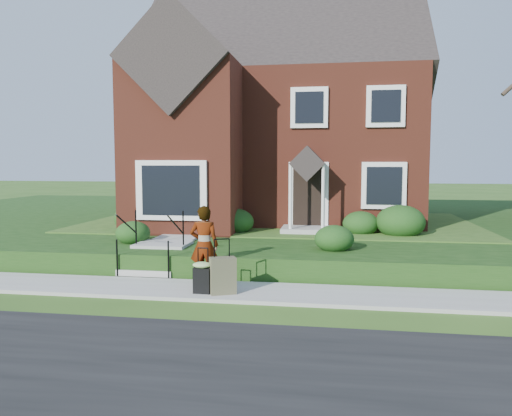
% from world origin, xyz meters
% --- Properties ---
extents(ground, '(120.00, 120.00, 0.00)m').
position_xyz_m(ground, '(0.00, 0.00, 0.00)').
color(ground, '#2D5119').
rests_on(ground, ground).
extents(street, '(60.00, 6.00, 0.01)m').
position_xyz_m(street, '(0.00, -5.00, 0.01)').
color(street, black).
rests_on(street, ground).
extents(sidewalk, '(60.00, 1.60, 0.08)m').
position_xyz_m(sidewalk, '(0.00, 0.00, 0.04)').
color(sidewalk, '#9E9B93').
rests_on(sidewalk, ground).
extents(terrace, '(44.00, 20.00, 0.60)m').
position_xyz_m(terrace, '(4.00, 10.90, 0.30)').
color(terrace, '#16380F').
rests_on(terrace, ground).
extents(walkway, '(1.20, 6.00, 0.06)m').
position_xyz_m(walkway, '(-2.50, 5.00, 0.63)').
color(walkway, '#9E9B93').
rests_on(walkway, terrace).
extents(main_house, '(10.40, 10.20, 9.40)m').
position_xyz_m(main_house, '(-0.21, 9.61, 5.26)').
color(main_house, maroon).
rests_on(main_house, terrace).
extents(front_steps, '(1.40, 2.02, 1.50)m').
position_xyz_m(front_steps, '(-2.50, 1.84, 0.47)').
color(front_steps, '#9E9B93').
rests_on(front_steps, ground).
extents(foundation_shrubs, '(9.88, 4.17, 1.09)m').
position_xyz_m(foundation_shrubs, '(-0.14, 4.80, 1.07)').
color(foundation_shrubs, '#113811').
rests_on(foundation_shrubs, terrace).
extents(woman, '(0.68, 0.47, 1.79)m').
position_xyz_m(woman, '(-0.84, 0.39, 0.98)').
color(woman, '#999999').
rests_on(woman, sidewalk).
extents(suitcase_black, '(0.42, 0.35, 0.97)m').
position_xyz_m(suitcase_black, '(-0.69, -0.37, 0.46)').
color(suitcase_black, black).
rests_on(suitcase_black, sidewalk).
extents(suitcase_olive, '(0.61, 0.49, 1.16)m').
position_xyz_m(suitcase_olive, '(-0.25, -0.34, 0.47)').
color(suitcase_olive, brown).
rests_on(suitcase_olive, sidewalk).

